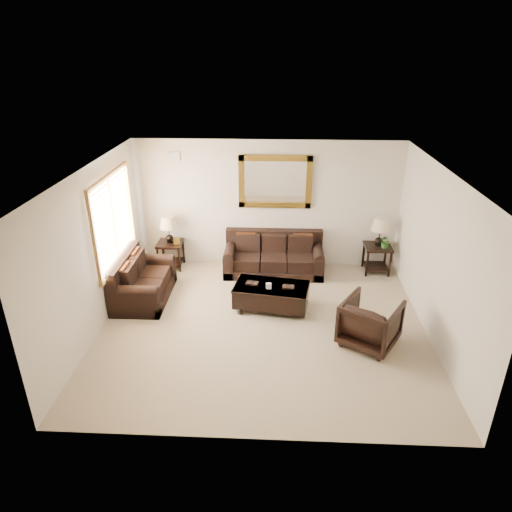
# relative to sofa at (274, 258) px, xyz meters

# --- Properties ---
(room) EXTENTS (5.51, 5.01, 2.71)m
(room) POSITION_rel_sofa_xyz_m (-0.16, -2.09, 1.05)
(room) COLOR tan
(room) RESTS_ON ground
(window) EXTENTS (0.07, 1.96, 1.66)m
(window) POSITION_rel_sofa_xyz_m (-2.86, -1.19, 1.25)
(window) COLOR white
(window) RESTS_ON room
(mirror) EXTENTS (1.50, 0.06, 1.10)m
(mirror) POSITION_rel_sofa_xyz_m (0.00, 0.37, 1.55)
(mirror) COLOR #523810
(mirror) RESTS_ON room
(air_vent) EXTENTS (0.25, 0.02, 0.18)m
(air_vent) POSITION_rel_sofa_xyz_m (-2.06, 0.39, 2.05)
(air_vent) COLOR #999999
(air_vent) RESTS_ON room
(sofa) EXTENTS (2.05, 0.89, 0.84)m
(sofa) POSITION_rel_sofa_xyz_m (0.00, 0.00, 0.00)
(sofa) COLOR black
(sofa) RESTS_ON room
(loveseat) EXTENTS (0.91, 1.53, 0.86)m
(loveseat) POSITION_rel_sofa_xyz_m (-2.49, -1.25, 0.01)
(loveseat) COLOR black
(loveseat) RESTS_ON room
(end_table_left) EXTENTS (0.53, 0.53, 1.16)m
(end_table_left) POSITION_rel_sofa_xyz_m (-2.21, 0.10, 0.46)
(end_table_left) COLOR black
(end_table_left) RESTS_ON room
(end_table_right) EXTENTS (0.55, 0.55, 1.20)m
(end_table_right) POSITION_rel_sofa_xyz_m (2.17, 0.09, 0.48)
(end_table_right) COLOR black
(end_table_right) RESTS_ON room
(coffee_table) EXTENTS (1.43, 0.92, 0.57)m
(coffee_table) POSITION_rel_sofa_xyz_m (-0.02, -1.49, -0.02)
(coffee_table) COLOR black
(coffee_table) RESTS_ON room
(armchair) EXTENTS (1.11, 1.09, 0.85)m
(armchair) POSITION_rel_sofa_xyz_m (1.56, -2.52, 0.12)
(armchair) COLOR black
(armchair) RESTS_ON floor
(potted_plant) EXTENTS (0.27, 0.30, 0.22)m
(potted_plant) POSITION_rel_sofa_xyz_m (2.29, -0.01, 0.40)
(potted_plant) COLOR #27581E
(potted_plant) RESTS_ON end_table_right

